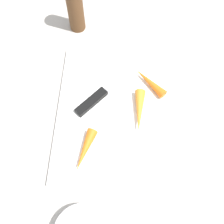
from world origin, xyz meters
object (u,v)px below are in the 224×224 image
at_px(cutting_board, 112,113).
at_px(pepper_grinder, 75,6).
at_px(carrot_shortest, 85,150).
at_px(carrot_longest, 139,112).
at_px(knife, 95,98).
at_px(carrot_medium, 149,82).

distance_m(cutting_board, pepper_grinder, 0.30).
bearing_deg(carrot_shortest, carrot_longest, 146.26).
xyz_separation_m(knife, carrot_medium, (-0.05, 0.13, 0.01)).
bearing_deg(carrot_medium, pepper_grinder, 2.49).
xyz_separation_m(knife, pepper_grinder, (-0.24, -0.07, 0.06)).
bearing_deg(cutting_board, pepper_grinder, -157.52).
height_order(carrot_medium, pepper_grinder, pepper_grinder).
distance_m(carrot_longest, carrot_medium, 0.09).
bearing_deg(cutting_board, carrot_medium, 133.02).
bearing_deg(carrot_longest, carrot_shortest, -48.24).
relative_size(carrot_longest, carrot_medium, 1.07).
relative_size(cutting_board, carrot_medium, 3.67).
distance_m(knife, carrot_medium, 0.14).
distance_m(cutting_board, carrot_shortest, 0.12).
bearing_deg(carrot_longest, pepper_grinder, -145.49).
bearing_deg(carrot_medium, knife, 66.89).
bearing_deg(pepper_grinder, carrot_medium, 46.92).
relative_size(knife, carrot_shortest, 1.65).
height_order(cutting_board, knife, knife).
bearing_deg(carrot_medium, carrot_longest, 119.81).
bearing_deg(knife, pepper_grinder, 58.58).
bearing_deg(knife, cutting_board, -84.82).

